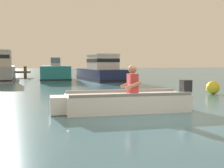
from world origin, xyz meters
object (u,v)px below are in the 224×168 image
moored_boat_grey (2,69)px  moored_boat_teal (56,73)px  rowboat_with_person (124,101)px  mooring_buoy (213,88)px  moored_boat_navy (101,71)px

moored_boat_grey → moored_boat_teal: moored_boat_grey is taller
moored_boat_grey → rowboat_with_person: bearing=-72.4°
moored_boat_grey → mooring_buoy: 14.46m
rowboat_with_person → moored_boat_teal: 13.90m
rowboat_with_person → mooring_buoy: 5.36m
moored_boat_teal → moored_boat_navy: size_ratio=1.02×
mooring_buoy → moored_boat_navy: bearing=102.7°
rowboat_with_person → moored_boat_navy: 13.00m
rowboat_with_person → moored_boat_navy: size_ratio=0.59×
rowboat_with_person → mooring_buoy: (4.58, 2.78, 0.01)m
rowboat_with_person → moored_boat_teal: (-0.78, 13.88, 0.24)m
mooring_buoy → moored_boat_grey: bearing=128.8°
rowboat_with_person → moored_boat_grey: size_ratio=0.55×
rowboat_with_person → mooring_buoy: bearing=31.3°
moored_boat_grey → moored_boat_navy: bearing=-10.6°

